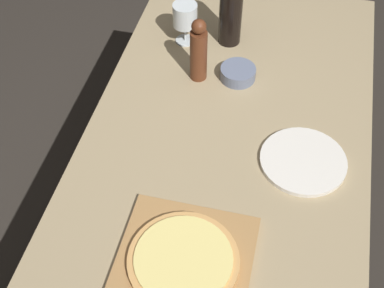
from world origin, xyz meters
The scene contains 9 objects.
ground_plane centered at (0.00, 0.00, 0.00)m, with size 12.00×12.00×0.00m, color #2D2823.
dining_table centered at (0.00, 0.00, 0.65)m, with size 0.85×1.78×0.73m.
cutting_board centered at (-0.02, -0.38, 0.74)m, with size 0.33×0.34×0.02m.
pizza centered at (-0.02, -0.38, 0.76)m, with size 0.28×0.28×0.02m.
wine_bottle centered at (-0.08, 0.52, 0.89)m, with size 0.08×0.08×0.37m.
pepper_mill centered at (-0.14, 0.31, 0.84)m, with size 0.06×0.06×0.23m.
wine_glass centered at (-0.23, 0.48, 0.84)m, with size 0.09×0.09×0.15m.
small_bowl centered at (-0.01, 0.33, 0.75)m, with size 0.12×0.12×0.04m.
dinner_plate centered at (0.23, 0.02, 0.74)m, with size 0.25×0.25×0.01m.
Camera 1 is at (0.14, -0.99, 1.93)m, focal length 50.00 mm.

